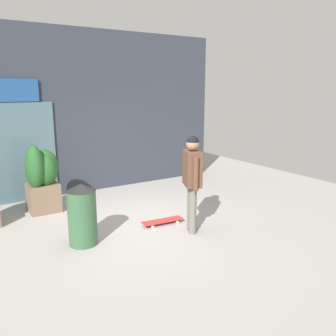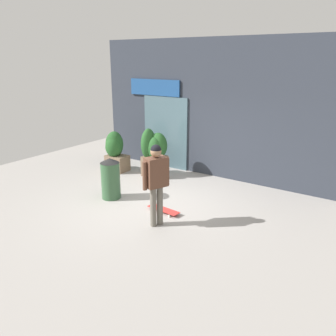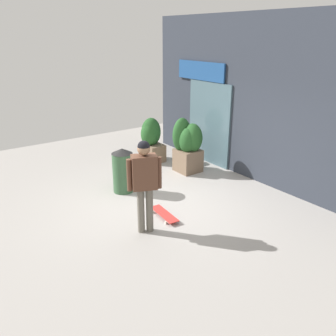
% 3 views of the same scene
% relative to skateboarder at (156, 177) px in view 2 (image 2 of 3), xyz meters
% --- Properties ---
extents(ground_plane, '(12.00, 12.00, 0.00)m').
position_rel_skateboarder_xyz_m(ground_plane, '(-0.73, 0.83, -1.07)').
color(ground_plane, '#9E9993').
extents(building_facade, '(7.46, 0.31, 3.91)m').
position_rel_skateboarder_xyz_m(building_facade, '(-0.78, 3.64, 0.86)').
color(building_facade, '#2D333D').
rests_on(building_facade, ground_plane).
extents(skateboarder, '(0.41, 0.58, 1.74)m').
position_rel_skateboarder_xyz_m(skateboarder, '(0.00, 0.00, 0.00)').
color(skateboarder, '#666056').
rests_on(skateboarder, ground_plane).
extents(skateboard, '(0.83, 0.32, 0.08)m').
position_rel_skateboarder_xyz_m(skateboard, '(-0.24, 0.59, -1.01)').
color(skateboard, red).
rests_on(skateboard, ground_plane).
extents(planter_box_left, '(0.69, 0.69, 1.42)m').
position_rel_skateboarder_xyz_m(planter_box_left, '(-1.96, 2.55, -0.33)').
color(planter_box_left, brown).
rests_on(planter_box_left, ground_plane).
extents(planter_box_right, '(0.69, 0.60, 1.23)m').
position_rel_skateboarder_xyz_m(planter_box_right, '(-3.25, 2.25, -0.41)').
color(planter_box_right, brown).
rests_on(planter_box_right, ground_plane).
extents(trash_bin, '(0.48, 0.48, 1.04)m').
position_rel_skateboarder_xyz_m(trash_bin, '(-1.81, 0.55, -0.55)').
color(trash_bin, '#335938').
rests_on(trash_bin, ground_plane).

